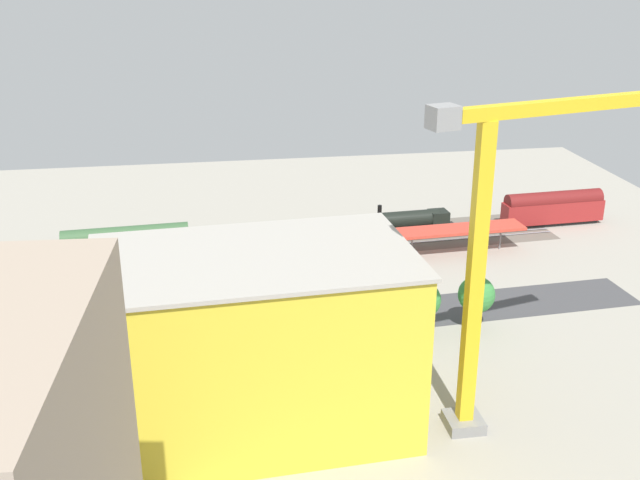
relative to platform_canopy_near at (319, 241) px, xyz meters
name	(u,v)px	position (x,y,z in m)	size (l,w,h in m)	color
ground_plane	(282,310)	(7.27, 14.54, -3.88)	(154.53, 154.53, 0.00)	#9E998C
rail_bed	(266,247)	(7.27, -8.31, -3.88)	(96.58, 13.78, 0.01)	#665E54
street_asphalt	(286,325)	(7.27, 19.12, -3.88)	(96.58, 9.00, 0.01)	#424244
track_rails	(266,246)	(7.27, -8.31, -3.70)	(96.42, 12.97, 0.12)	#9E9EA8
platform_canopy_near	(319,241)	(0.00, 0.00, 0.00)	(66.01, 8.42, 4.13)	#C63D2D
locomotive	(413,222)	(-17.90, -11.20, -2.01)	(15.11, 3.74, 5.26)	black
passenger_coach	(553,207)	(-42.85, -11.20, -0.74)	(18.18, 4.11, 5.98)	black
freight_coach_far	(126,244)	(28.73, -5.42, -0.81)	(19.65, 4.00, 5.82)	black
parked_car_0	(367,303)	(-4.01, 15.83, -3.12)	(4.71, 2.16, 1.72)	black
parked_car_1	(313,306)	(3.28, 15.59, -3.09)	(4.50, 1.99, 1.78)	black
parked_car_2	(248,310)	(11.83, 15.49, -3.15)	(4.23, 1.90, 1.63)	black
parked_car_3	(189,314)	(19.50, 15.47, -3.13)	(4.48, 1.98, 1.70)	black
construction_building	(256,345)	(12.57, 39.72, 5.11)	(29.64, 17.26, 17.97)	yellow
construction_roof_slab	(253,257)	(12.57, 39.72, 14.29)	(30.24, 17.86, 0.40)	#ADA89E
tower_crane	(498,243)	(-9.75, 43.18, 15.63)	(26.07, 7.96, 32.71)	gray
box_truck_0	(350,330)	(0.14, 24.70, -2.26)	(9.46, 2.76, 3.26)	black
box_truck_1	(143,354)	(24.57, 26.69, -2.18)	(8.77, 2.66, 3.44)	black
box_truck_2	(157,349)	(23.11, 25.51, -2.25)	(9.42, 2.91, 3.30)	black
street_tree_0	(352,307)	(-0.08, 24.37, 0.76)	(4.28, 4.28, 6.82)	brown
street_tree_1	(476,295)	(-16.11, 23.52, 0.74)	(4.62, 4.62, 6.95)	brown
street_tree_2	(423,300)	(-8.94, 24.40, 0.98)	(4.42, 4.42, 7.10)	brown
traffic_light	(121,324)	(26.98, 23.72, 0.30)	(0.50, 0.36, 6.28)	#333333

